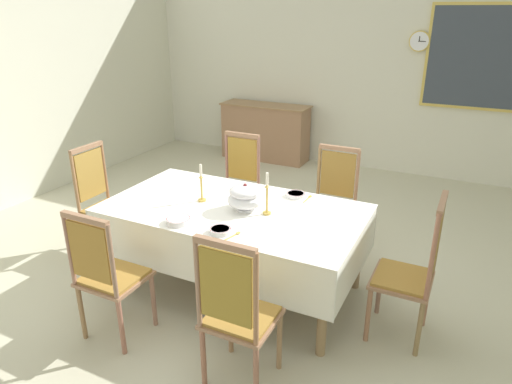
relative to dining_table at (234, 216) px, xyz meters
name	(u,v)px	position (x,y,z in m)	size (l,w,h in m)	color
ground	(248,275)	(0.00, 0.26, -0.73)	(6.80, 7.18, 0.04)	#BEB99F
back_wall	(359,60)	(0.00, 3.89, 0.92)	(6.80, 0.08, 3.24)	silver
dining_table	(234,216)	(0.00, 0.00, 0.00)	(2.13, 1.16, 0.78)	#8C6350
tablecloth	(234,219)	(0.00, 0.00, -0.03)	(2.15, 1.18, 0.40)	white
chair_south_a	(107,273)	(-0.50, -0.98, -0.15)	(0.44, 0.42, 1.06)	#94684B
chair_north_a	(237,184)	(-0.50, 0.99, -0.14)	(0.44, 0.42, 1.10)	#926650
chair_south_b	(237,311)	(0.56, -0.99, -0.13)	(0.44, 0.42, 1.12)	#9E714D
chair_north_b	(332,201)	(0.56, 0.98, -0.14)	(0.44, 0.42, 1.09)	#8B6650
chair_head_west	(103,200)	(-1.47, 0.00, -0.13)	(0.42, 0.44, 1.12)	#8E7258
chair_head_east	(413,269)	(1.47, 0.00, -0.12)	(0.42, 0.44, 1.15)	#99694D
soup_tureen	(245,197)	(0.11, 0.00, 0.19)	(0.29, 0.29, 0.23)	white
candlestick_west	(201,187)	(-0.31, 0.00, 0.21)	(0.07, 0.07, 0.33)	gold
candlestick_east	(267,198)	(0.31, 0.00, 0.22)	(0.07, 0.07, 0.35)	gold
bowl_near_left	(220,230)	(0.14, -0.46, 0.10)	(0.16, 0.16, 0.04)	white
bowl_near_right	(296,194)	(0.38, 0.45, 0.10)	(0.17, 0.17, 0.03)	white
bowl_far_left	(178,220)	(-0.23, -0.45, 0.10)	(0.20, 0.20, 0.04)	white
spoon_primary	(236,234)	(0.26, -0.43, 0.08)	(0.06, 0.17, 0.01)	gold
spoon_secondary	(309,197)	(0.50, 0.48, 0.08)	(0.03, 0.18, 0.01)	gold
sideboard	(265,132)	(-1.38, 3.57, -0.25)	(1.44, 0.48, 0.90)	#956B50
mounted_clock	(420,41)	(0.82, 3.82, 1.21)	(0.28, 0.06, 0.28)	#D1B251
framed_painting	(475,58)	(1.54, 3.83, 1.02)	(1.23, 0.05, 1.36)	#D1B251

